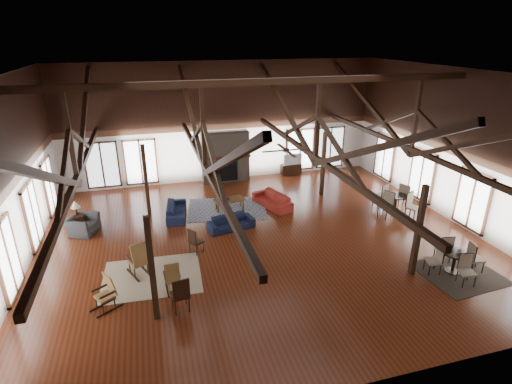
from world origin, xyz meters
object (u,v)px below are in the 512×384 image
object	(u,v)px
armchair	(83,225)
cafe_table_far	(396,200)
sofa_navy_left	(176,210)
sofa_orange	(272,200)
cafe_table_near	(455,258)
tv_console	(291,169)
coffee_table	(230,200)
sofa_navy_front	(231,223)

from	to	relation	value
armchair	cafe_table_far	distance (m)	12.83
sofa_navy_left	sofa_orange	bearing A→B (deg)	-83.46
cafe_table_near	cafe_table_far	size ratio (longest dim) A/B	0.91
cafe_table_near	tv_console	xyz separation A→B (m)	(-1.71, 10.51, -0.21)
armchair	tv_console	world-z (taller)	armchair
sofa_navy_left	coffee_table	size ratio (longest dim) A/B	1.40
sofa_orange	coffee_table	bearing A→B (deg)	-112.56
cafe_table_near	cafe_table_far	xyz separation A→B (m)	(0.88, 4.56, 0.06)
sofa_orange	coffee_table	world-z (taller)	sofa_orange
sofa_navy_left	tv_console	xyz separation A→B (m)	(6.54, 3.86, -0.01)
coffee_table	cafe_table_far	xyz separation A→B (m)	(6.82, -2.17, 0.11)
sofa_navy_front	coffee_table	bearing A→B (deg)	67.91
armchair	cafe_table_near	size ratio (longest dim) A/B	0.56
sofa_navy_left	tv_console	size ratio (longest dim) A/B	1.76
sofa_navy_front	sofa_navy_left	size ratio (longest dim) A/B	0.94
armchair	tv_console	distance (m)	11.06
cafe_table_near	sofa_navy_front	bearing A→B (deg)	141.79
coffee_table	tv_console	xyz separation A→B (m)	(4.24, 3.78, -0.16)
sofa_navy_front	tv_console	xyz separation A→B (m)	(4.56, 5.58, 0.01)
cafe_table_near	tv_console	distance (m)	10.65
coffee_table	sofa_orange	bearing A→B (deg)	-15.15
sofa_navy_front	coffee_table	world-z (taller)	sofa_navy_front
sofa_navy_left	sofa_orange	world-z (taller)	sofa_orange
sofa_orange	armchair	bearing A→B (deg)	-104.59
sofa_orange	armchair	world-z (taller)	armchair
sofa_orange	sofa_navy_left	bearing A→B (deg)	-108.93
cafe_table_far	cafe_table_near	bearing A→B (deg)	-100.91
cafe_table_far	tv_console	bearing A→B (deg)	113.48
cafe_table_near	tv_console	world-z (taller)	cafe_table_near
coffee_table	armchair	size ratio (longest dim) A/B	1.29
sofa_navy_front	sofa_orange	bearing A→B (deg)	24.46
sofa_navy_front	cafe_table_far	xyz separation A→B (m)	(7.15, -0.37, 0.28)
sofa_orange	cafe_table_near	bearing A→B (deg)	13.54
sofa_orange	tv_console	xyz separation A→B (m)	(2.33, 3.94, -0.03)
sofa_navy_left	cafe_table_near	size ratio (longest dim) A/B	1.01
sofa_navy_left	cafe_table_far	distance (m)	9.36
sofa_navy_front	tv_console	world-z (taller)	tv_console
coffee_table	tv_console	distance (m)	5.68
sofa_orange	coffee_table	xyz separation A→B (m)	(-1.91, 0.15, 0.14)
cafe_table_near	tv_console	size ratio (longest dim) A/B	1.74
armchair	coffee_table	bearing A→B (deg)	-60.80
coffee_table	cafe_table_near	size ratio (longest dim) A/B	0.73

